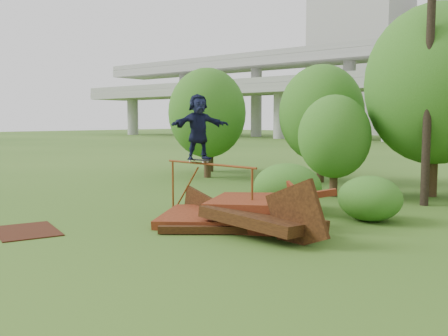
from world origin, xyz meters
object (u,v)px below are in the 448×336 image
Objects in this scene: scrap_pile at (242,216)px; utility_pole at (430,49)px; skater at (198,127)px; flat_plate at (27,231)px.

scrap_pile is 0.54× the size of utility_pole.
utility_pole is (4.48, 6.62, 2.55)m from skater.
scrap_pile is 2.93× the size of skater.
skater is at bearing -124.12° from utility_pole.
skater reaches higher than scrap_pile.
flat_plate is 13.81m from utility_pole.
utility_pole is at bearing -8.50° from skater.
utility_pole is (2.64, 6.94, 4.93)m from scrap_pile.
scrap_pile is 3.03m from skater.
scrap_pile is 5.70m from flat_plate.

